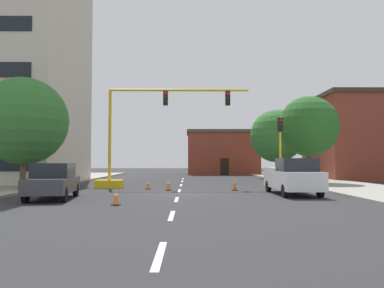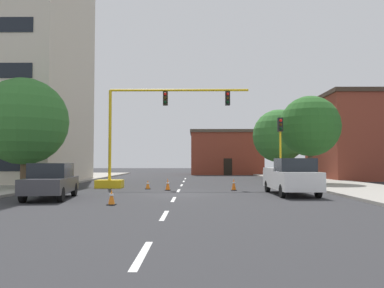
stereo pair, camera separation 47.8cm
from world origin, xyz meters
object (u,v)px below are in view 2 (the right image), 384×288
Objects in this scene: traffic_cone_roadside_b at (234,184)px; traffic_cone_roadside_c at (112,197)px; traffic_signal_gantry at (130,154)px; tree_left_near at (24,121)px; traffic_cone_roadside_a at (148,185)px; traffic_cone_roadside_d at (168,185)px; sedan_dark_gray_near_left at (51,181)px; tree_right_far at (279,136)px; pickup_truck_white at (291,177)px; traffic_light_pole_right at (280,136)px; tree_right_mid at (310,126)px.

traffic_cone_roadside_b reaches higher than traffic_cone_roadside_c.
tree_left_near is at bearing -158.58° from traffic_signal_gantry.
traffic_cone_roadside_d reaches higher than traffic_cone_roadside_a.
tree_left_near reaches higher than traffic_cone_roadside_d.
traffic_signal_gantry is 8.28m from sedan_dark_gray_near_left.
tree_left_near is at bearing 125.21° from sedan_dark_gray_near_left.
tree_right_far is 20.95m from pickup_truck_white.
traffic_cone_roadside_b is 1.15× the size of traffic_cone_roadside_c.
traffic_signal_gantry is at bearing -132.05° from tree_right_far.
traffic_light_pole_right is at bearing -101.97° from tree_right_far.
traffic_light_pole_right is 7.16× the size of traffic_cone_roadside_c.
traffic_signal_gantry is 2.67m from traffic_cone_roadside_a.
pickup_truck_white is (-3.75, -9.04, -3.60)m from tree_right_mid.
traffic_cone_roadside_d is at bearing 46.46° from sedan_dark_gray_near_left.
tree_right_mid reaches higher than traffic_signal_gantry.
pickup_truck_white is at bearing -27.04° from traffic_cone_roadside_a.
tree_right_far reaches higher than pickup_truck_white.
tree_right_far is 11.03× the size of traffic_cone_roadside_c.
tree_right_mid reaches higher than traffic_cone_roadside_b.
traffic_cone_roadside_a is (7.63, 1.39, -4.04)m from tree_left_near.
traffic_light_pole_right is at bearing 29.26° from traffic_cone_roadside_b.
tree_right_mid is 12.92m from traffic_cone_roadside_d.
traffic_signal_gantry is 2.18× the size of traffic_light_pole_right.
tree_left_near is 16.59m from pickup_truck_white.
tree_left_near is 8.75m from traffic_cone_roadside_a.
sedan_dark_gray_near_left is (-16.06, -22.70, -3.66)m from tree_right_far.
traffic_cone_roadside_c is at bearing -116.36° from tree_right_far.
tree_right_mid is at bearing 67.45° from pickup_truck_white.
pickup_truck_white is at bearing 11.09° from sedan_dark_gray_near_left.
traffic_cone_roadside_a is at bearing 59.60° from sedan_dark_gray_near_left.
traffic_light_pole_right is (10.26, -0.26, 1.20)m from traffic_signal_gantry.
sedan_dark_gray_near_left is at bearing -54.79° from tree_left_near.
traffic_cone_roadside_a is at bearing 169.06° from traffic_cone_roadside_b.
pickup_truck_white is at bearing -48.66° from traffic_cone_roadside_b.
sedan_dark_gray_near_left is at bearing -120.40° from traffic_cone_roadside_a.
traffic_cone_roadside_c is at bearing -150.25° from pickup_truck_white.
traffic_cone_roadside_d is at bearing -165.79° from traffic_light_pole_right.
tree_right_mid is 9.38× the size of traffic_cone_roadside_d.
tree_right_far reaches higher than traffic_signal_gantry.
traffic_cone_roadside_b is 4.16m from traffic_cone_roadside_d.
pickup_truck_white is at bearing 29.75° from traffic_cone_roadside_c.
tree_left_near is 11.42m from traffic_cone_roadside_c.
tree_left_near is 9.54× the size of traffic_cone_roadside_d.
traffic_cone_roadside_b is at bearing -138.30° from tree_right_mid.
tree_right_mid is 1.48× the size of sedan_dark_gray_near_left.
traffic_cone_roadside_d is (5.30, 5.58, -0.52)m from sedan_dark_gray_near_left.
sedan_dark_gray_near_left is at bearing 143.69° from traffic_cone_roadside_c.
tree_right_far is (13.49, 14.96, 2.22)m from traffic_signal_gantry.
tree_right_far is at bearing 54.73° from sedan_dark_gray_near_left.
pickup_truck_white is at bearing -96.32° from traffic_light_pole_right.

